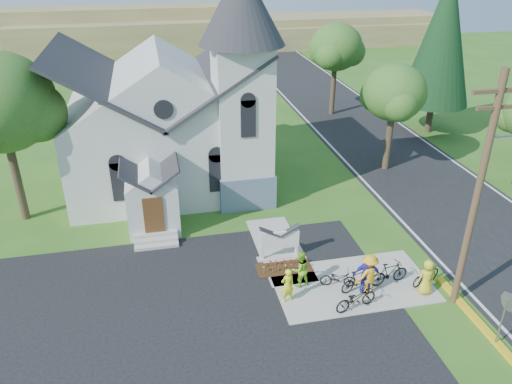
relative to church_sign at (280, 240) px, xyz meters
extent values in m
plane|color=#2E611B|center=(1.20, -3.20, -1.03)|extent=(120.00, 120.00, 0.00)
cube|color=black|center=(-5.80, -5.20, -1.02)|extent=(20.00, 16.00, 0.02)
cube|color=black|center=(11.20, 11.80, -1.02)|extent=(8.00, 90.00, 0.02)
cube|color=gray|center=(2.70, -2.70, -1.00)|extent=(7.00, 4.00, 0.05)
cube|color=silver|center=(-4.80, 9.80, 1.47)|extent=(11.00, 9.00, 5.00)
cube|color=slate|center=(-0.50, 6.50, -0.03)|extent=(3.20, 3.20, 2.00)
cube|color=silver|center=(-0.50, 6.50, 3.47)|extent=(3.00, 3.00, 9.00)
cone|color=#28282D|center=(-0.50, 6.50, 9.97)|extent=(4.50, 4.50, 4.00)
cube|color=silver|center=(-5.80, 4.10, 0.37)|extent=(2.60, 2.40, 2.80)
cube|color=#533217|center=(-5.80, 2.87, 0.47)|extent=(1.00, 0.10, 2.00)
cube|color=gray|center=(0.00, 0.00, -0.98)|extent=(2.20, 0.40, 0.10)
cube|color=white|center=(-0.85, 0.00, -0.48)|extent=(0.12, 0.12, 1.00)
cube|color=white|center=(0.85, 0.00, -0.48)|extent=(0.12, 0.12, 1.00)
cube|color=white|center=(0.00, 0.00, 0.02)|extent=(1.90, 0.14, 0.90)
cube|color=#361F0E|center=(0.00, -0.90, -0.99)|extent=(2.60, 1.10, 0.07)
cylinder|color=#4C3726|center=(6.50, -4.70, 3.97)|extent=(0.28, 0.28, 10.00)
cube|color=#4C3726|center=(6.50, -4.70, 8.17)|extent=(2.20, 0.14, 0.14)
cube|color=#4C3726|center=(6.50, -4.70, 7.57)|extent=(1.60, 0.12, 0.12)
cylinder|color=gray|center=(6.60, -7.40, 0.07)|extent=(0.07, 0.07, 2.20)
cylinder|color=#B21414|center=(6.65, -7.40, 1.07)|extent=(0.04, 0.76, 0.76)
cylinder|color=#34251C|center=(-12.80, 6.80, 1.45)|extent=(0.44, 0.44, 4.95)
cylinder|color=#34251C|center=(9.70, 8.80, 1.00)|extent=(0.44, 0.44, 4.05)
ellipsoid|color=#29541C|center=(9.70, 8.80, 4.22)|extent=(4.00, 4.00, 3.60)
cylinder|color=#34251C|center=(10.20, 20.80, 1.22)|extent=(0.44, 0.44, 4.50)
ellipsoid|color=#29541C|center=(10.20, 20.80, 4.79)|extent=(4.40, 4.40, 3.96)
cylinder|color=#34251C|center=(16.20, 14.80, 0.17)|extent=(0.50, 0.50, 2.40)
cone|color=black|center=(16.20, 14.80, 6.37)|extent=(5.20, 5.20, 10.00)
cube|color=olive|center=(7.20, 52.80, 0.97)|extent=(60.00, 8.00, 4.00)
cube|color=olive|center=(-8.80, 54.80, 1.77)|extent=(30.00, 6.00, 5.60)
cube|color=olive|center=(23.20, 50.80, 0.47)|extent=(25.00, 6.00, 3.00)
imported|color=#E8F81D|center=(-0.50, -3.22, -0.16)|extent=(0.66, 0.50, 1.63)
imported|color=black|center=(2.16, -4.30, -0.46)|extent=(2.06, 1.12, 1.03)
imported|color=#7BC324|center=(0.33, -2.29, -0.10)|extent=(0.99, 0.85, 1.75)
imported|color=black|center=(2.72, -3.14, -0.45)|extent=(1.83, 0.99, 1.06)
imported|color=#2825BC|center=(2.99, -3.42, -0.01)|extent=(1.22, 0.79, 1.93)
imported|color=black|center=(1.98, -2.69, -0.56)|extent=(1.68, 1.00, 0.83)
imported|color=orange|center=(3.05, -3.44, 0.00)|extent=(1.38, 0.96, 1.96)
imported|color=black|center=(4.28, -3.02, -0.42)|extent=(1.91, 0.78, 1.11)
imported|color=gold|center=(5.52, -3.97, -0.13)|extent=(0.87, 0.61, 1.69)
imported|color=black|center=(5.90, -3.33, -0.53)|extent=(1.79, 1.18, 0.89)
camera|label=1|loc=(-5.38, -19.48, 12.87)|focal=35.00mm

